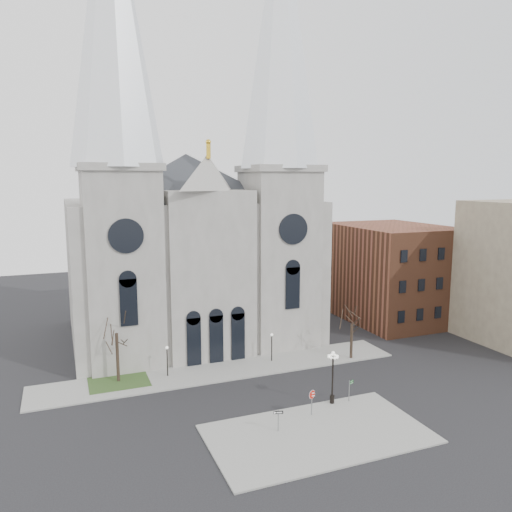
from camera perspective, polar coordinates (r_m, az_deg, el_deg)
name	(u,v)px	position (r m, az deg, el deg)	size (l,w,h in m)	color
ground	(261,414)	(46.62, 0.58, -17.65)	(160.00, 160.00, 0.00)	black
sidewalk_near	(318,434)	(43.73, 7.08, -19.52)	(18.00, 10.00, 0.14)	gray
sidewalk_far	(223,370)	(56.05, -3.78, -12.89)	(40.00, 6.00, 0.14)	gray
grass_patch	(119,381)	(54.91, -15.43, -13.65)	(6.00, 5.00, 0.18)	#2B461E
cathedral	(193,197)	(63.54, -7.25, 6.66)	(33.00, 26.66, 54.00)	gray
bg_building_brick	(391,272)	(77.22, 15.21, -1.78)	(14.00, 18.00, 14.00)	brown
tree_left	(116,330)	(53.08, -15.67, -8.16)	(3.20, 3.20, 7.50)	black
tree_right	(352,322)	(59.02, 10.92, -7.40)	(3.20, 3.20, 6.00)	black
ped_lamp_left	(167,356)	(54.31, -10.12, -11.19)	(0.32, 0.32, 3.26)	black
ped_lamp_right	(272,342)	(57.69, 1.81, -9.84)	(0.32, 0.32, 3.26)	black
stop_sign	(312,397)	(45.77, 6.40, -15.71)	(0.85, 0.09, 2.34)	slate
globe_lamp	(333,371)	(47.64, 8.76, -12.83)	(1.25, 1.25, 5.01)	black
one_way_sign	(278,416)	(43.15, 2.56, -17.83)	(0.79, 0.27, 1.87)	slate
street_name_sign	(350,389)	(49.05, 10.66, -14.68)	(0.60, 0.31, 2.03)	slate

